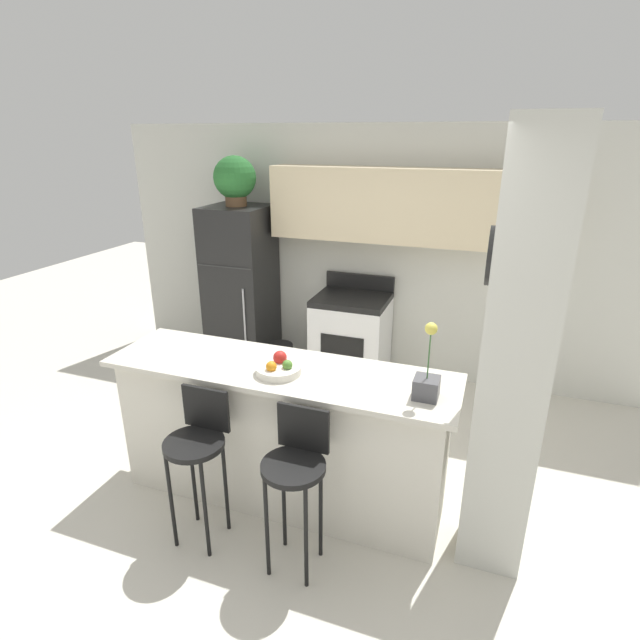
{
  "coord_description": "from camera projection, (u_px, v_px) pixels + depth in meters",
  "views": [
    {
      "loc": [
        1.25,
        -2.67,
        2.45
      ],
      "look_at": [
        0.0,
        0.79,
        1.07
      ],
      "focal_mm": 28.0,
      "sensor_mm": 36.0,
      "label": 1
    }
  ],
  "objects": [
    {
      "name": "ground_plane",
      "position": [
        283.0,
        495.0,
        3.61
      ],
      "size": [
        14.0,
        14.0,
        0.0
      ],
      "primitive_type": "plane",
      "color": "beige"
    },
    {
      "name": "wall_back",
      "position": [
        381.0,
        235.0,
        4.99
      ],
      "size": [
        5.6,
        0.38,
        2.55
      ],
      "color": "silver",
      "rests_on": "ground_plane"
    },
    {
      "name": "pillar_right",
      "position": [
        514.0,
        367.0,
        2.67
      ],
      "size": [
        0.38,
        0.32,
        2.55
      ],
      "color": "silver",
      "rests_on": "ground_plane"
    },
    {
      "name": "counter_bar",
      "position": [
        281.0,
        434.0,
        3.43
      ],
      "size": [
        2.33,
        0.65,
        1.02
      ],
      "color": "silver",
      "rests_on": "ground_plane"
    },
    {
      "name": "refrigerator",
      "position": [
        241.0,
        288.0,
        5.4
      ],
      "size": [
        0.64,
        0.67,
        1.75
      ],
      "color": "black",
      "rests_on": "ground_plane"
    },
    {
      "name": "stove_range",
      "position": [
        351.0,
        338.0,
        5.17
      ],
      "size": [
        0.73,
        0.63,
        1.07
      ],
      "color": "white",
      "rests_on": "ground_plane"
    },
    {
      "name": "bar_stool_left",
      "position": [
        198.0,
        444.0,
        3.03
      ],
      "size": [
        0.37,
        0.37,
        1.0
      ],
      "color": "black",
      "rests_on": "ground_plane"
    },
    {
      "name": "bar_stool_right",
      "position": [
        296.0,
        467.0,
        2.83
      ],
      "size": [
        0.37,
        0.37,
        1.0
      ],
      "color": "black",
      "rests_on": "ground_plane"
    },
    {
      "name": "potted_plant_on_fridge",
      "position": [
        235.0,
        179.0,
        5.0
      ],
      "size": [
        0.43,
        0.43,
        0.49
      ],
      "color": "brown",
      "rests_on": "refrigerator"
    },
    {
      "name": "orchid_vase",
      "position": [
        427.0,
        381.0,
        2.85
      ],
      "size": [
        0.14,
        0.14,
        0.46
      ],
      "color": "#4C4C51",
      "rests_on": "counter_bar"
    },
    {
      "name": "fruit_bowl",
      "position": [
        279.0,
        368.0,
        3.16
      ],
      "size": [
        0.29,
        0.29,
        0.12
      ],
      "color": "silver",
      "rests_on": "counter_bar"
    },
    {
      "name": "trash_bin",
      "position": [
        280.0,
        361.0,
        5.28
      ],
      "size": [
        0.28,
        0.28,
        0.38
      ],
      "color": "black",
      "rests_on": "ground_plane"
    }
  ]
}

